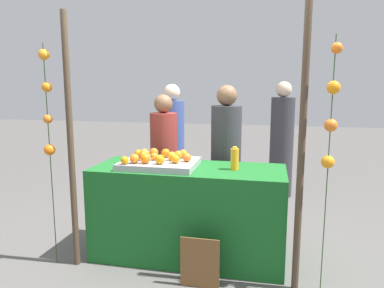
{
  "coord_description": "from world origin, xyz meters",
  "views": [
    {
      "loc": [
        0.74,
        -3.21,
        1.65
      ],
      "look_at": [
        0.0,
        0.15,
        1.09
      ],
      "focal_mm": 33.32,
      "sensor_mm": 36.0,
      "label": 1
    }
  ],
  "objects_px": {
    "orange_0": "(134,159)",
    "chalkboard_sign": "(200,263)",
    "orange_1": "(166,153)",
    "juice_bottle": "(235,159)",
    "vendor_right": "(226,166)",
    "vendor_left": "(164,166)",
    "stall_counter": "(189,212)"
  },
  "relations": [
    {
      "from": "orange_0",
      "to": "chalkboard_sign",
      "type": "relative_size",
      "value": 0.2
    },
    {
      "from": "orange_1",
      "to": "juice_bottle",
      "type": "distance_m",
      "value": 0.7
    },
    {
      "from": "orange_1",
      "to": "vendor_right",
      "type": "relative_size",
      "value": 0.05
    },
    {
      "from": "orange_0",
      "to": "juice_bottle",
      "type": "height_order",
      "value": "juice_bottle"
    },
    {
      "from": "orange_0",
      "to": "orange_1",
      "type": "xyz_separation_m",
      "value": [
        0.2,
        0.32,
        0.0
      ]
    },
    {
      "from": "orange_1",
      "to": "vendor_left",
      "type": "relative_size",
      "value": 0.06
    },
    {
      "from": "orange_0",
      "to": "stall_counter",
      "type": "bearing_deg",
      "value": 23.61
    },
    {
      "from": "juice_bottle",
      "to": "vendor_right",
      "type": "height_order",
      "value": "vendor_right"
    },
    {
      "from": "juice_bottle",
      "to": "orange_1",
      "type": "bearing_deg",
      "value": 170.2
    },
    {
      "from": "stall_counter",
      "to": "orange_1",
      "type": "bearing_deg",
      "value": 155.45
    },
    {
      "from": "vendor_left",
      "to": "juice_bottle",
      "type": "bearing_deg",
      "value": -37.27
    },
    {
      "from": "stall_counter",
      "to": "vendor_right",
      "type": "height_order",
      "value": "vendor_right"
    },
    {
      "from": "orange_1",
      "to": "vendor_left",
      "type": "distance_m",
      "value": 0.64
    },
    {
      "from": "stall_counter",
      "to": "orange_0",
      "type": "distance_m",
      "value": 0.75
    },
    {
      "from": "stall_counter",
      "to": "vendor_left",
      "type": "xyz_separation_m",
      "value": [
        -0.45,
        0.67,
        0.28
      ]
    },
    {
      "from": "vendor_left",
      "to": "vendor_right",
      "type": "bearing_deg",
      "value": -1.64
    },
    {
      "from": "orange_1",
      "to": "chalkboard_sign",
      "type": "height_order",
      "value": "orange_1"
    },
    {
      "from": "juice_bottle",
      "to": "vendor_left",
      "type": "relative_size",
      "value": 0.14
    },
    {
      "from": "orange_0",
      "to": "orange_1",
      "type": "bearing_deg",
      "value": 57.77
    },
    {
      "from": "chalkboard_sign",
      "to": "vendor_left",
      "type": "relative_size",
      "value": 0.28
    },
    {
      "from": "chalkboard_sign",
      "to": "vendor_right",
      "type": "bearing_deg",
      "value": 87.15
    },
    {
      "from": "orange_0",
      "to": "chalkboard_sign",
      "type": "height_order",
      "value": "orange_0"
    },
    {
      "from": "juice_bottle",
      "to": "orange_0",
      "type": "bearing_deg",
      "value": -167.35
    },
    {
      "from": "juice_bottle",
      "to": "vendor_left",
      "type": "xyz_separation_m",
      "value": [
        -0.88,
        0.67,
        -0.27
      ]
    },
    {
      "from": "orange_1",
      "to": "juice_bottle",
      "type": "xyz_separation_m",
      "value": [
        0.69,
        -0.12,
        -0.0
      ]
    },
    {
      "from": "orange_1",
      "to": "juice_bottle",
      "type": "relative_size",
      "value": 0.41
    },
    {
      "from": "juice_bottle",
      "to": "vendor_right",
      "type": "bearing_deg",
      "value": 103.75
    },
    {
      "from": "chalkboard_sign",
      "to": "juice_bottle",
      "type": "bearing_deg",
      "value": 67.65
    },
    {
      "from": "vendor_right",
      "to": "chalkboard_sign",
      "type": "bearing_deg",
      "value": -92.85
    },
    {
      "from": "juice_bottle",
      "to": "vendor_right",
      "type": "relative_size",
      "value": 0.13
    },
    {
      "from": "stall_counter",
      "to": "vendor_right",
      "type": "bearing_deg",
      "value": 67.03
    },
    {
      "from": "stall_counter",
      "to": "juice_bottle",
      "type": "bearing_deg",
      "value": -0.13
    }
  ]
}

